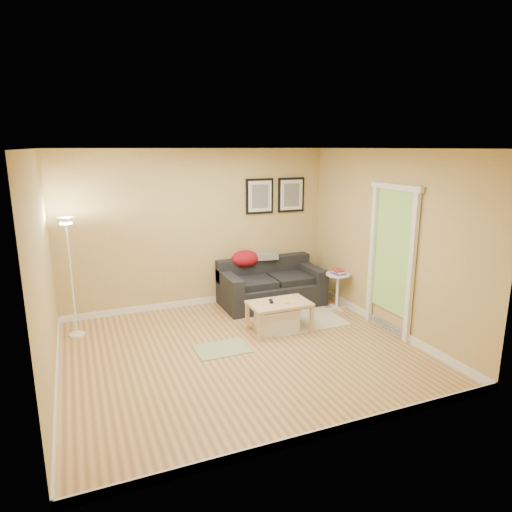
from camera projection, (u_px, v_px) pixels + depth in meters
name	position (u px, v px, depth m)	size (l,w,h in m)	color
floor	(242.00, 351.00, 5.93)	(4.50, 4.50, 0.00)	tan
ceiling	(240.00, 149.00, 5.32)	(4.50, 4.50, 0.00)	white
wall_back	(199.00, 229.00, 7.43)	(4.50, 4.50, 0.00)	tan
wall_front	(324.00, 306.00, 3.83)	(4.50, 4.50, 0.00)	tan
wall_left	(44.00, 274.00, 4.80)	(4.00, 4.00, 0.00)	tan
wall_right	(388.00, 241.00, 6.46)	(4.00, 4.00, 0.00)	tan
baseboard_back	(201.00, 301.00, 7.71)	(4.50, 0.02, 0.10)	white
baseboard_front	(318.00, 434.00, 4.14)	(4.50, 0.02, 0.10)	white
baseboard_left	(57.00, 380.00, 5.09)	(0.02, 4.00, 0.10)	white
baseboard_right	(382.00, 323.00, 6.75)	(0.02, 4.00, 0.10)	white
sofa	(272.00, 283.00, 7.63)	(1.70, 0.90, 0.75)	black
red_throw	(245.00, 259.00, 7.65)	(0.48, 0.36, 0.28)	maroon
plaid_throw	(265.00, 256.00, 7.81)	(0.42, 0.26, 0.10)	tan
framed_print_left	(260.00, 196.00, 7.68)	(0.50, 0.04, 0.60)	black
framed_print_right	(291.00, 195.00, 7.91)	(0.50, 0.04, 0.60)	black
area_rug	(303.00, 320.00, 6.97)	(1.25, 0.85, 0.01)	beige
green_runner	(222.00, 349.00, 5.99)	(0.70, 0.50, 0.01)	#668C4C
coffee_table	(279.00, 317.00, 6.54)	(0.88, 0.54, 0.44)	#D1B080
remote_control	(271.00, 301.00, 6.50)	(0.05, 0.16, 0.02)	black
tape_roll	(287.00, 303.00, 6.43)	(0.07, 0.07, 0.03)	yellow
storage_bin	(277.00, 319.00, 6.57)	(0.58, 0.42, 0.36)	white
side_table	(337.00, 291.00, 7.42)	(0.40, 0.40, 0.60)	white
book_stack	(338.00, 272.00, 7.34)	(0.17, 0.22, 0.07)	#3B2F8D
floor_lamp	(72.00, 281.00, 6.25)	(0.22, 0.22, 1.71)	white
doorway	(391.00, 263.00, 6.37)	(0.12, 1.01, 2.13)	white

